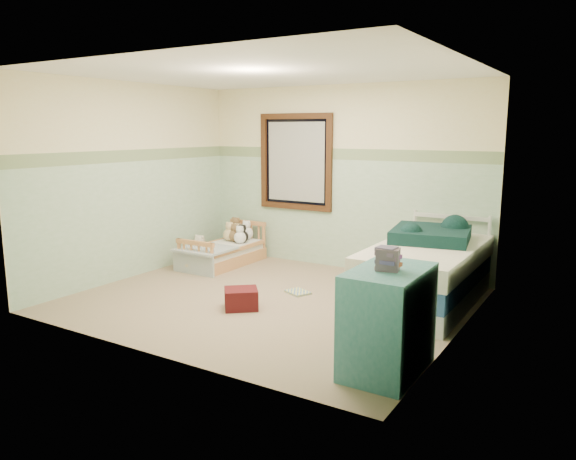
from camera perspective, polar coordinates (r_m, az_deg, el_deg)
The scene contains 30 objects.
floor at distance 6.27m, azimuth -2.00°, elevation -7.36°, with size 4.20×3.60×0.02m, color brown.
ceiling at distance 6.00m, azimuth -2.16°, elevation 16.22°, with size 4.20×3.60×0.02m, color white.
wall_back at distance 7.56m, azimuth 5.52°, elevation 5.42°, with size 4.20×0.04×2.50m, color beige.
wall_front at distance 4.63m, azimuth -14.52°, elevation 1.97°, with size 4.20×0.04×2.50m, color beige.
wall_left at distance 7.37m, azimuth -15.86°, elevation 4.94°, with size 0.04×3.60×2.50m, color beige.
wall_right at distance 5.16m, azimuth 17.77°, elevation 2.64°, with size 0.04×3.60×2.50m, color beige.
wainscot_mint at distance 7.61m, azimuth 5.41°, elevation 1.65°, with size 4.20×0.01×1.50m, color #91B592.
border_strip at distance 7.53m, azimuth 5.51°, elevation 7.87°, with size 4.20×0.01×0.15m, color #345E36.
window_frame at distance 7.85m, azimuth 0.79°, elevation 7.11°, with size 1.16×0.06×1.36m, color #402212.
window_blinds at distance 7.85m, azimuth 0.82°, elevation 7.11°, with size 0.92×0.01×1.12m, color beige.
toddler_bed_frame at distance 7.90m, azimuth -6.72°, elevation -2.99°, with size 0.63×1.27×0.16m, color #AA6E3B.
toddler_mattress at distance 7.87m, azimuth -6.74°, elevation -1.98°, with size 0.58×1.21×0.12m, color white.
patchwork_quilt at distance 7.55m, azimuth -8.60°, elevation -1.97°, with size 0.69×0.63×0.03m, color #5E7BAE.
plush_bed_brown at distance 8.31m, azimuth -5.45°, elevation -0.11°, with size 0.22×0.22×0.22m, color brown.
plush_bed_white at distance 8.20m, azimuth -4.33°, elevation -0.32°, with size 0.19×0.19×0.19m, color white.
plush_bed_tan at distance 8.11m, azimuth -6.10°, elevation -0.48°, with size 0.19×0.19×0.19m, color #D6B984.
plush_bed_dark at distance 7.98m, azimuth -4.79°, elevation -0.68°, with size 0.18×0.18×0.18m, color black.
plush_floor_cream at distance 8.21m, azimuth -9.18°, elevation -2.21°, with size 0.25×0.25×0.25m, color beige.
plush_floor_tan at distance 7.54m, azimuth -9.97°, elevation -3.52°, with size 0.22×0.22×0.22m, color #D6B984.
twin_bed_frame at distance 6.27m, azimuth 14.04°, elevation -6.51°, with size 0.97×1.95×0.22m, color white.
twin_boxspring at distance 6.22m, azimuth 14.12°, elevation -4.57°, with size 0.97×1.95×0.22m, color navy.
twin_mattress at distance 6.16m, azimuth 14.21°, elevation -2.59°, with size 1.01×1.99×0.22m, color white.
teal_blanket at distance 6.42m, azimuth 14.67°, elevation -0.45°, with size 0.83×0.88×0.14m, color black.
dresser at distance 4.44m, azimuth 10.37°, elevation -9.27°, with size 0.52×0.84×0.84m, color teal.
book_stack at distance 4.26m, azimuth 10.36°, elevation -3.04°, with size 0.17×0.13×0.17m, color brown.
red_pillow at distance 5.96m, azimuth -4.90°, elevation -7.14°, with size 0.35×0.31×0.22m, color maroon.
floor_book at distance 6.50m, azimuth 1.03°, elevation -6.50°, with size 0.27×0.21×0.03m, color #F3E34F.
extra_plush_0 at distance 7.91m, azimuth -5.03°, elevation -0.79°, with size 0.18×0.18×0.18m, color white.
extra_plush_1 at distance 8.05m, azimuth -5.56°, elevation -0.59°, with size 0.18×0.18×0.18m, color brown.
extra_plush_2 at distance 8.12m, azimuth -5.27°, elevation -0.51°, with size 0.17×0.17×0.17m, color #D6B984.
Camera 1 is at (3.31, -4.97, 1.90)m, focal length 34.14 mm.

